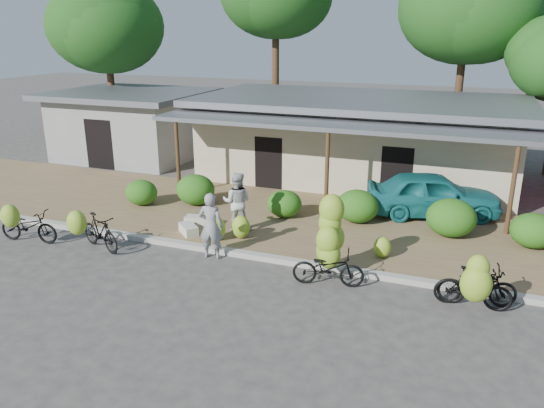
{
  "coord_description": "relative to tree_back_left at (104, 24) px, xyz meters",
  "views": [
    {
      "loc": [
        4.29,
        -10.25,
        6.03
      ],
      "look_at": [
        -0.83,
        3.21,
        1.2
      ],
      "focal_mm": 35.0,
      "sensor_mm": 36.0,
      "label": 1
    }
  ],
  "objects": [
    {
      "name": "shop_grey",
      "position": [
        2.69,
        -2.12,
        -4.53
      ],
      "size": [
        7.0,
        6.0,
        3.15
      ],
      "color": "gray",
      "rests_on": "ground"
    },
    {
      "name": "hedge_2",
      "position": [
        12.55,
        -7.95,
        -5.59
      ],
      "size": [
        1.14,
        1.02,
        0.89
      ],
      "primitive_type": "ellipsoid",
      "color": "#145012",
      "rests_on": "sidewalk"
    },
    {
      "name": "bike_right",
      "position": [
        18.44,
        -12.05,
        -5.48
      ],
      "size": [
        1.62,
        1.18,
        1.54
      ],
      "rotation": [
        0.0,
        0.0,
        1.55
      ],
      "color": "black",
      "rests_on": "ground"
    },
    {
      "name": "sack_far",
      "position": [
        10.38,
        -10.41,
        -5.89
      ],
      "size": [
        0.81,
        0.78,
        0.28
      ],
      "primitive_type": "cube",
      "rotation": [
        0.0,
        0.0,
        -0.72
      ],
      "color": "beige",
      "rests_on": "sidewalk"
    },
    {
      "name": "loose_banana_a",
      "position": [
        11.36,
        -10.54,
        -5.67
      ],
      "size": [
        0.58,
        0.49,
        0.73
      ],
      "primitive_type": "ellipsoid",
      "color": "#97C130",
      "rests_on": "sidewalk"
    },
    {
      "name": "hedge_5",
      "position": [
        19.91,
        -7.85,
        -5.54
      ],
      "size": [
        1.26,
        1.14,
        0.99
      ],
      "primitive_type": "ellipsoid",
      "color": "#145012",
      "rests_on": "sidewalk"
    },
    {
      "name": "bike_far_left",
      "position": [
        6.17,
        -12.43,
        -5.59
      ],
      "size": [
        1.92,
        1.3,
        1.37
      ],
      "rotation": [
        0.0,
        0.0,
        1.69
      ],
      "color": "black",
      "rests_on": "ground"
    },
    {
      "name": "loose_banana_c",
      "position": [
        16.09,
        -10.05,
        -5.74
      ],
      "size": [
        0.47,
        0.4,
        0.58
      ],
      "primitive_type": "ellipsoid",
      "color": "#97C130",
      "rests_on": "sidewalk"
    },
    {
      "name": "bike_center",
      "position": [
        15.04,
        -11.67,
        -5.3
      ],
      "size": [
        1.83,
        1.27,
        2.17
      ],
      "rotation": [
        0.0,
        0.0,
        1.76
      ],
      "color": "black",
      "rests_on": "ground"
    },
    {
      "name": "vendor",
      "position": [
        11.69,
        -11.46,
        -5.22
      ],
      "size": [
        0.73,
        0.53,
        1.86
      ],
      "primitive_type": "imported",
      "rotation": [
        0.0,
        0.0,
        3.28
      ],
      "color": "gray",
      "rests_on": "ground"
    },
    {
      "name": "shop_main",
      "position": [
        13.69,
        -2.18,
        -4.43
      ],
      "size": [
        13.0,
        8.5,
        3.35
      ],
      "color": "beige",
      "rests_on": "ground"
    },
    {
      "name": "hedge_1",
      "position": [
        9.23,
        -7.85,
        -5.5
      ],
      "size": [
        1.36,
        1.23,
        1.06
      ],
      "primitive_type": "ellipsoid",
      "color": "#145012",
      "rests_on": "sidewalk"
    },
    {
      "name": "hedge_3",
      "position": [
        14.87,
        -7.59,
        -5.51
      ],
      "size": [
        1.34,
        1.21,
        1.05
      ],
      "primitive_type": "ellipsoid",
      "color": "#145012",
      "rests_on": "sidewalk"
    },
    {
      "name": "tree_back_left",
      "position": [
        0.0,
        0.0,
        0.0
      ],
      "size": [
        5.86,
        5.79,
        8.36
      ],
      "color": "brown",
      "rests_on": "ground"
    },
    {
      "name": "sidewalk",
      "position": [
        13.69,
        -8.11,
        -6.09
      ],
      "size": [
        60.0,
        6.0,
        0.12
      ],
      "primitive_type": "cube",
      "color": "olive",
      "rests_on": "ground"
    },
    {
      "name": "sack_near",
      "position": [
        10.33,
        -9.68,
        -5.88
      ],
      "size": [
        0.91,
        0.54,
        0.3
      ],
      "primitive_type": "cube",
      "rotation": [
        0.0,
        0.0,
        0.18
      ],
      "color": "beige",
      "rests_on": "sidewalk"
    },
    {
      "name": "loose_banana_b",
      "position": [
        11.98,
        -10.16,
        -5.68
      ],
      "size": [
        0.55,
        0.47,
        0.69
      ],
      "primitive_type": "ellipsoid",
      "color": "#97C130",
      "rests_on": "sidewalk"
    },
    {
      "name": "bystander",
      "position": [
        11.62,
        -9.6,
        -5.12
      ],
      "size": [
        1.02,
        0.88,
        1.82
      ],
      "primitive_type": "imported",
      "rotation": [
        0.0,
        0.0,
        3.38
      ],
      "color": "silver",
      "rests_on": "sidewalk"
    },
    {
      "name": "hedge_4",
      "position": [
        17.7,
        -7.78,
        -5.46
      ],
      "size": [
        1.45,
        1.31,
        1.13
      ],
      "primitive_type": "ellipsoid",
      "color": "#145012",
      "rests_on": "sidewalk"
    },
    {
      "name": "bike_far_right",
      "position": [
        18.46,
        -11.68,
        -5.67
      ],
      "size": [
        1.91,
        1.0,
        0.95
      ],
      "rotation": [
        0.0,
        0.0,
        1.78
      ],
      "color": "black",
      "rests_on": "ground"
    },
    {
      "name": "curb",
      "position": [
        13.69,
        -11.11,
        -6.07
      ],
      "size": [
        60.0,
        0.25,
        0.15
      ],
      "primitive_type": "cube",
      "color": "#A8A399",
      "rests_on": "ground"
    },
    {
      "name": "teal_van",
      "position": [
        17.02,
        -6.11,
        -5.3
      ],
      "size": [
        4.59,
        2.88,
        1.46
      ],
      "primitive_type": "imported",
      "rotation": [
        0.0,
        0.0,
        1.86
      ],
      "color": "#1A7477",
      "rests_on": "sidewalk"
    },
    {
      "name": "hedge_0",
      "position": [
        7.48,
        -8.55,
        -5.59
      ],
      "size": [
        1.13,
        1.02,
        0.88
      ],
      "primitive_type": "ellipsoid",
      "color": "#145012",
      "rests_on": "sidewalk"
    },
    {
      "name": "tree_center_right",
      "position": [
        17.0,
        3.5,
        0.76
      ],
      "size": [
        6.18,
        6.14,
        9.26
      ],
      "color": "brown",
      "rests_on": "ground"
    },
    {
      "name": "bike_left",
      "position": [
        8.44,
        -12.17,
        -5.55
      ],
      "size": [
        1.78,
        1.38,
        1.33
      ],
      "rotation": [
        0.0,
        0.0,
        1.2
      ],
      "color": "black",
      "rests_on": "ground"
    },
    {
      "name": "ground",
      "position": [
        13.69,
        -13.11,
        -6.15
      ],
      "size": [
        100.0,
        100.0,
        0.0
      ],
      "primitive_type": "plane",
      "color": "#3E3C3A",
      "rests_on": "ground"
    }
  ]
}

